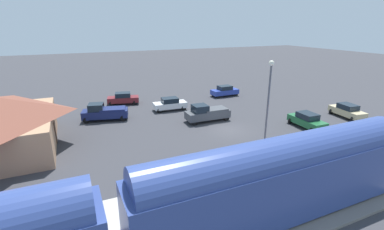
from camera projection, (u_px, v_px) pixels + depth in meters
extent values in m
plane|color=#38383D|center=(228.00, 129.00, 31.18)|extent=(200.00, 200.00, 0.00)
cube|color=slate|center=(334.00, 195.00, 19.02)|extent=(4.80, 70.00, 0.18)
cube|color=#59544C|center=(344.00, 199.00, 18.36)|extent=(0.10, 70.00, 0.12)
cube|color=#59544C|center=(326.00, 188.00, 19.60)|extent=(0.10, 70.00, 0.12)
cube|color=#B7B2A8|center=(292.00, 168.00, 22.47)|extent=(3.20, 46.00, 0.30)
cube|color=#33478C|center=(280.00, 186.00, 16.40)|extent=(2.90, 18.35, 3.70)
cube|color=red|center=(264.00, 179.00, 17.76)|extent=(0.04, 16.88, 0.36)
cylinder|color=#33478C|center=(283.00, 160.00, 15.86)|extent=(2.75, 17.61, 2.76)
cube|color=tan|center=(2.00, 134.00, 25.55)|extent=(11.90, 8.72, 3.27)
cube|color=#4C3323|center=(56.00, 133.00, 27.45)|extent=(1.10, 0.08, 2.10)
cylinder|color=brown|center=(340.00, 154.00, 23.66)|extent=(0.22, 0.22, 0.85)
cylinder|color=yellow|center=(341.00, 146.00, 23.43)|extent=(0.36, 0.36, 0.62)
sphere|color=tan|center=(342.00, 141.00, 23.29)|extent=(0.24, 0.24, 0.24)
cube|color=maroon|center=(123.00, 99.00, 40.85)|extent=(2.78, 4.79, 0.76)
cube|color=#19232D|center=(123.00, 95.00, 40.63)|extent=(2.05, 2.46, 0.64)
cylinder|color=black|center=(111.00, 104.00, 39.90)|extent=(0.22, 0.68, 0.68)
cylinder|color=black|center=(112.00, 101.00, 41.39)|extent=(0.22, 0.68, 0.68)
cylinder|color=black|center=(135.00, 103.00, 40.55)|extent=(0.22, 0.68, 0.68)
cylinder|color=black|center=(135.00, 100.00, 42.04)|extent=(0.22, 0.68, 0.68)
cube|color=#236638|center=(307.00, 122.00, 31.53)|extent=(4.57, 2.01, 0.76)
cube|color=#19232D|center=(308.00, 116.00, 31.31)|extent=(2.22, 1.70, 0.64)
cylinder|color=black|center=(323.00, 129.00, 30.44)|extent=(0.22, 0.68, 0.68)
cylinder|color=black|center=(312.00, 131.00, 29.87)|extent=(0.22, 0.68, 0.68)
cylinder|color=black|center=(301.00, 119.00, 33.43)|extent=(0.22, 0.68, 0.68)
cylinder|color=black|center=(291.00, 121.00, 32.86)|extent=(0.22, 0.68, 0.68)
cube|color=#47494F|center=(208.00, 114.00, 33.68)|extent=(2.11, 5.45, 0.92)
cube|color=#19232D|center=(200.00, 108.00, 33.03)|extent=(1.77, 1.78, 0.84)
cylinder|color=black|center=(194.00, 122.00, 32.28)|extent=(0.22, 0.76, 0.76)
cylinder|color=black|center=(189.00, 118.00, 33.79)|extent=(0.22, 0.76, 0.76)
cylinder|color=black|center=(226.00, 118.00, 33.86)|extent=(0.22, 0.76, 0.76)
cylinder|color=black|center=(220.00, 114.00, 35.36)|extent=(0.22, 0.76, 0.76)
cube|color=#47494F|center=(215.00, 109.00, 33.85)|extent=(1.94, 3.02, 0.20)
cube|color=#283D9E|center=(225.00, 92.00, 45.42)|extent=(1.89, 4.52, 0.76)
cube|color=#19232D|center=(225.00, 88.00, 45.21)|extent=(1.64, 2.18, 0.64)
cylinder|color=black|center=(231.00, 92.00, 46.91)|extent=(0.22, 0.68, 0.68)
cylinder|color=black|center=(236.00, 94.00, 45.53)|extent=(0.22, 0.68, 0.68)
cylinder|color=black|center=(213.00, 94.00, 45.55)|extent=(0.22, 0.68, 0.68)
cylinder|color=black|center=(218.00, 96.00, 44.17)|extent=(0.22, 0.68, 0.68)
cube|color=navy|center=(105.00, 113.00, 33.99)|extent=(3.18, 5.71, 0.92)
cube|color=#19232D|center=(96.00, 107.00, 33.54)|extent=(2.08, 2.09, 0.84)
cylinder|color=black|center=(86.00, 120.00, 32.96)|extent=(0.22, 0.76, 0.76)
cylinder|color=black|center=(89.00, 116.00, 34.56)|extent=(0.22, 0.76, 0.76)
cylinder|color=black|center=(123.00, 118.00, 33.70)|extent=(0.22, 0.76, 0.76)
cylinder|color=black|center=(124.00, 114.00, 35.31)|extent=(0.22, 0.76, 0.76)
cube|color=navy|center=(113.00, 109.00, 33.98)|extent=(2.51, 3.33, 0.20)
cube|color=#C6B284|center=(347.00, 112.00, 35.00)|extent=(4.69, 2.38, 0.76)
cube|color=#19232D|center=(348.00, 107.00, 34.78)|extent=(2.34, 1.87, 0.64)
cylinder|color=black|center=(331.00, 111.00, 36.44)|extent=(0.22, 0.68, 0.68)
cylinder|color=black|center=(341.00, 110.00, 36.89)|extent=(0.22, 0.68, 0.68)
cylinder|color=black|center=(352.00, 120.00, 33.36)|extent=(0.22, 0.68, 0.68)
cylinder|color=black|center=(363.00, 118.00, 33.81)|extent=(0.22, 0.68, 0.68)
cube|color=white|center=(170.00, 105.00, 37.99)|extent=(2.13, 4.61, 0.76)
cube|color=#19232D|center=(170.00, 100.00, 37.77)|extent=(1.76, 2.26, 0.64)
cylinder|color=black|center=(180.00, 105.00, 39.38)|extent=(0.22, 0.68, 0.68)
cylinder|color=black|center=(184.00, 108.00, 37.96)|extent=(0.22, 0.68, 0.68)
cylinder|color=black|center=(157.00, 107.00, 38.25)|extent=(0.22, 0.68, 0.68)
cylinder|color=black|center=(160.00, 111.00, 36.83)|extent=(0.22, 0.68, 0.68)
cylinder|color=#515156|center=(267.00, 114.00, 23.37)|extent=(0.16, 0.16, 8.17)
sphere|color=#EAE5C6|center=(272.00, 63.00, 22.04)|extent=(0.44, 0.44, 0.44)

